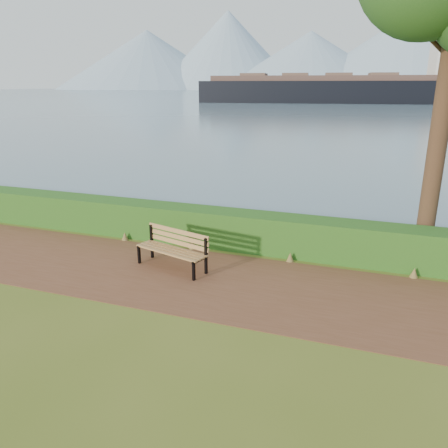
% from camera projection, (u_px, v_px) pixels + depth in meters
% --- Properties ---
extents(ground, '(140.00, 140.00, 0.00)m').
position_uv_depth(ground, '(201.00, 286.00, 9.72)').
color(ground, '#51631C').
rests_on(ground, ground).
extents(path, '(40.00, 3.40, 0.01)m').
position_uv_depth(path, '(206.00, 280.00, 9.99)').
color(path, brown).
rests_on(path, ground).
extents(hedge, '(32.00, 0.85, 1.00)m').
position_uv_depth(hedge, '(237.00, 230.00, 11.91)').
color(hedge, '#1A4C15').
rests_on(hedge, ground).
extents(water, '(700.00, 510.00, 0.00)m').
position_uv_depth(water, '(378.00, 93.00, 243.28)').
color(water, '#496475').
rests_on(water, ground).
extents(mountains, '(585.00, 190.00, 70.00)m').
position_uv_depth(mountains, '(373.00, 56.00, 368.95)').
color(mountains, '#86A0B3').
rests_on(mountains, ground).
extents(bench, '(1.95, 1.04, 0.94)m').
position_uv_depth(bench, '(174.00, 247.00, 10.55)').
color(bench, black).
rests_on(bench, ground).
extents(cargo_ship, '(72.60, 21.08, 21.77)m').
position_uv_depth(cargo_ship, '(359.00, 89.00, 105.13)').
color(cargo_ship, black).
rests_on(cargo_ship, ground).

